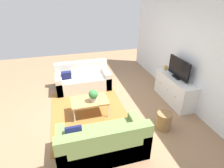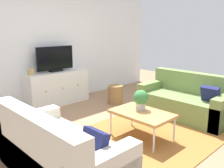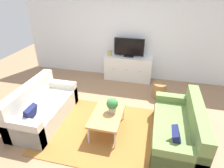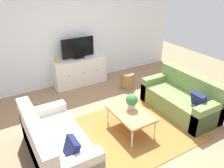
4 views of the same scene
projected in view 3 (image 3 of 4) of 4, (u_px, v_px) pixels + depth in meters
The scene contains 11 objects.
ground_plane at pixel (107, 126), 4.00m from camera, with size 10.00×10.00×0.00m, color #997251.
wall_back at pixel (129, 33), 5.53m from camera, with size 6.40×0.12×2.70m, color white.
area_rug at pixel (105, 131), 3.87m from camera, with size 2.50×1.90×0.01m, color #9E662D.
couch_left_side at pixel (41, 109), 4.07m from camera, with size 0.82×1.67×0.82m.
couch_right_side at pixel (180, 130), 3.48m from camera, with size 0.82×1.67×0.82m.
coffee_table at pixel (107, 115), 3.70m from camera, with size 0.58×0.91×0.42m.
potted_plant at pixel (112, 105), 3.66m from camera, with size 0.23×0.23×0.31m.
tv_console at pixel (128, 68), 5.75m from camera, with size 1.41×0.47×0.73m.
flat_screen_tv at pixel (129, 48), 5.46m from camera, with size 0.87×0.16×0.54m.
mantel_clock at pixel (109, 53), 5.66m from camera, with size 0.11×0.07×0.13m, color tan.
wicker_basket at pixel (159, 90), 4.90m from camera, with size 0.34×0.34×0.40m, color olive.
Camera 3 is at (0.83, -2.97, 2.70)m, focal length 30.40 mm.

